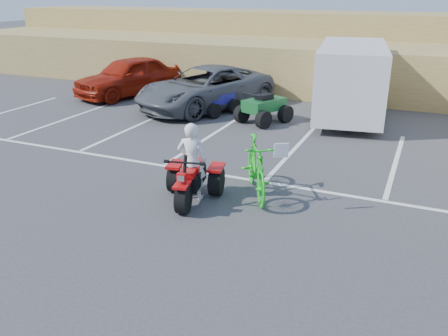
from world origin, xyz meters
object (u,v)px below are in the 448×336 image
at_px(cargo_trailer, 351,79).
at_px(red_trike_atv, 191,201).
at_px(rider, 192,162).
at_px(grey_pickup, 205,88).
at_px(quad_atv_blue, 216,113).
at_px(quad_atv_green, 263,122).
at_px(red_car, 129,76).
at_px(green_dirt_bike, 256,167).

bearing_deg(cargo_trailer, red_trike_atv, -110.88).
bearing_deg(rider, grey_pickup, -78.64).
relative_size(red_trike_atv, cargo_trailer, 0.29).
bearing_deg(quad_atv_blue, quad_atv_green, 9.74).
height_order(rider, cargo_trailer, cargo_trailer).
height_order(red_car, quad_atv_green, red_car).
distance_m(rider, cargo_trailer, 8.45).
bearing_deg(quad_atv_blue, rider, -46.98).
height_order(rider, green_dirt_bike, rider).
bearing_deg(red_trike_atv, quad_atv_blue, 98.14).
relative_size(red_trike_atv, green_dirt_bike, 0.77).
height_order(green_dirt_bike, grey_pickup, grey_pickup).
bearing_deg(red_car, red_trike_atv, -31.25).
height_order(grey_pickup, quad_atv_green, grey_pickup).
xyz_separation_m(grey_pickup, quad_atv_green, (2.65, -1.02, -0.76)).
relative_size(grey_pickup, quad_atv_blue, 3.69).
bearing_deg(red_car, rider, -30.87).
bearing_deg(cargo_trailer, quad_atv_blue, -171.71).
xyz_separation_m(red_trike_atv, rider, (-0.03, 0.15, 0.84)).
xyz_separation_m(rider, grey_pickup, (-3.28, 7.45, -0.07)).
xyz_separation_m(red_trike_atv, red_car, (-7.21, 8.39, 0.80)).
xyz_separation_m(green_dirt_bike, quad_atv_green, (-1.80, 5.72, -0.63)).
distance_m(cargo_trailer, quad_atv_blue, 4.83).
distance_m(red_trike_atv, quad_atv_blue, 7.50).
xyz_separation_m(green_dirt_bike, grey_pickup, (-4.45, 6.74, 0.13)).
xyz_separation_m(red_trike_atv, quad_atv_blue, (-2.63, 7.02, 0.00)).
xyz_separation_m(green_dirt_bike, red_car, (-8.35, 7.52, 0.16)).
distance_m(rider, green_dirt_bike, 1.39).
relative_size(green_dirt_bike, quad_atv_blue, 1.42).
height_order(green_dirt_bike, red_car, red_car).
bearing_deg(cargo_trailer, quad_atv_green, -152.70).
bearing_deg(quad_atv_green, grey_pickup, -177.68).
xyz_separation_m(red_car, quad_atv_blue, (4.58, -1.36, -0.80)).
bearing_deg(green_dirt_bike, grey_pickup, 94.49).
height_order(red_trike_atv, quad_atv_blue, red_trike_atv).
relative_size(grey_pickup, red_car, 1.17).
height_order(red_car, cargo_trailer, cargo_trailer).
bearing_deg(red_trike_atv, rider, 90.00).
bearing_deg(green_dirt_bike, quad_atv_blue, 92.50).
xyz_separation_m(red_trike_atv, green_dirt_bike, (1.14, 0.86, 0.63)).
xyz_separation_m(red_trike_atv, quad_atv_green, (-0.66, 6.58, 0.00)).
xyz_separation_m(cargo_trailer, quad_atv_blue, (-4.44, -1.35, -1.33)).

